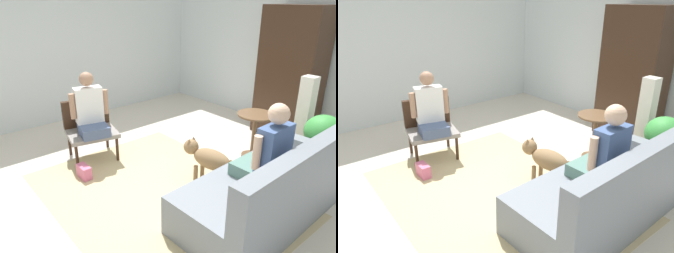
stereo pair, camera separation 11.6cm
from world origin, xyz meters
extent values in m
plane|color=beige|center=(0.00, 0.00, 0.00)|extent=(7.28, 7.28, 0.00)
cube|color=silver|center=(0.00, 2.95, 1.25)|extent=(6.66, 0.12, 2.50)
cube|color=silver|center=(-3.09, 0.30, 1.25)|extent=(0.12, 6.39, 2.50)
cube|color=#C6B284|center=(0.13, -0.23, 0.00)|extent=(3.04, 2.33, 0.01)
cube|color=slate|center=(1.11, 0.37, 0.22)|extent=(1.01, 2.04, 0.44)
cube|color=slate|center=(1.49, 0.38, 0.68)|extent=(0.24, 2.02, 0.50)
cube|color=slate|center=(1.08, 1.29, 0.52)|extent=(0.95, 0.21, 0.17)
cube|color=tan|center=(1.38, -0.13, 0.58)|extent=(0.11, 0.32, 0.28)
cube|color=tan|center=(1.36, 0.43, 0.58)|extent=(0.11, 0.32, 0.28)
cube|color=tan|center=(1.34, 0.98, 0.58)|extent=(0.11, 0.27, 0.28)
cylinder|color=#382316|center=(-0.96, -0.17, 0.18)|extent=(0.04, 0.04, 0.36)
cylinder|color=#382316|center=(-1.08, -0.73, 0.18)|extent=(0.04, 0.04, 0.36)
cylinder|color=#382316|center=(-1.44, -0.06, 0.18)|extent=(0.04, 0.04, 0.36)
cylinder|color=#382316|center=(-1.57, -0.62, 0.18)|extent=(0.04, 0.04, 0.36)
cube|color=gray|center=(-1.26, -0.40, 0.39)|extent=(0.73, 0.79, 0.06)
cube|color=#382316|center=(-1.51, -0.34, 0.63)|extent=(0.22, 0.68, 0.41)
cube|color=slate|center=(1.00, 0.37, 0.51)|extent=(0.43, 0.41, 0.14)
cube|color=#3F598C|center=(1.18, 0.37, 0.82)|extent=(0.19, 0.40, 0.49)
sphere|color=#DDB293|center=(1.18, 0.37, 1.19)|extent=(0.21, 0.21, 0.21)
cylinder|color=#DDB293|center=(1.14, 0.13, 0.85)|extent=(0.08, 0.08, 0.34)
cylinder|color=#DDB293|center=(1.13, 0.61, 0.85)|extent=(0.08, 0.08, 0.34)
cube|color=#48597F|center=(-1.12, -0.43, 0.49)|extent=(0.46, 0.45, 0.14)
cube|color=white|center=(-1.28, -0.39, 0.81)|extent=(0.26, 0.40, 0.50)
sphere|color=#A57A60|center=(-1.28, -0.39, 1.18)|extent=(0.19, 0.19, 0.19)
cylinder|color=#A57A60|center=(-1.19, -0.18, 0.84)|extent=(0.08, 0.08, 0.35)
cylinder|color=#A57A60|center=(-1.29, -0.62, 0.84)|extent=(0.08, 0.08, 0.35)
cylinder|color=brown|center=(0.22, 1.43, 0.66)|extent=(0.52, 0.52, 0.02)
cylinder|color=brown|center=(0.22, 1.43, 0.33)|extent=(0.06, 0.06, 0.65)
cylinder|color=brown|center=(0.22, 1.43, 0.01)|extent=(0.31, 0.31, 0.03)
ellipsoid|color=olive|center=(0.37, 0.38, 0.37)|extent=(0.55, 0.33, 0.25)
sphere|color=olive|center=(0.06, 0.32, 0.44)|extent=(0.20, 0.20, 0.20)
cone|color=olive|center=(0.06, 0.27, 0.54)|extent=(0.06, 0.06, 0.06)
cone|color=olive|center=(0.05, 0.37, 0.54)|extent=(0.06, 0.06, 0.06)
cylinder|color=olive|center=(0.70, 0.44, 0.41)|extent=(0.18, 0.07, 0.10)
cylinder|color=olive|center=(0.20, 0.27, 0.12)|extent=(0.06, 0.06, 0.24)
cylinder|color=olive|center=(0.18, 0.42, 0.12)|extent=(0.06, 0.06, 0.24)
cylinder|color=olive|center=(0.55, 0.33, 0.12)|extent=(0.06, 0.06, 0.24)
cylinder|color=olive|center=(0.53, 0.48, 0.12)|extent=(0.06, 0.06, 0.24)
cylinder|color=#996047|center=(1.10, 1.64, 0.12)|extent=(0.32, 0.32, 0.24)
cylinder|color=brown|center=(1.10, 1.64, 0.34)|extent=(0.03, 0.03, 0.20)
ellipsoid|color=green|center=(1.10, 1.64, 0.63)|extent=(0.48, 0.48, 0.43)
cube|color=#4C4742|center=(0.71, 1.85, 0.03)|extent=(0.20, 0.20, 0.06)
cube|color=white|center=(0.71, 1.85, 0.65)|extent=(0.18, 0.18, 1.18)
cube|color=#382316|center=(0.03, 2.54, 1.05)|extent=(0.95, 0.56, 2.11)
cube|color=#D8668C|center=(-0.82, -0.76, 0.09)|extent=(0.23, 0.11, 0.17)
camera|label=1|loc=(2.68, -2.24, 2.21)|focal=34.02mm
camera|label=2|loc=(2.75, -2.15, 2.21)|focal=34.02mm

